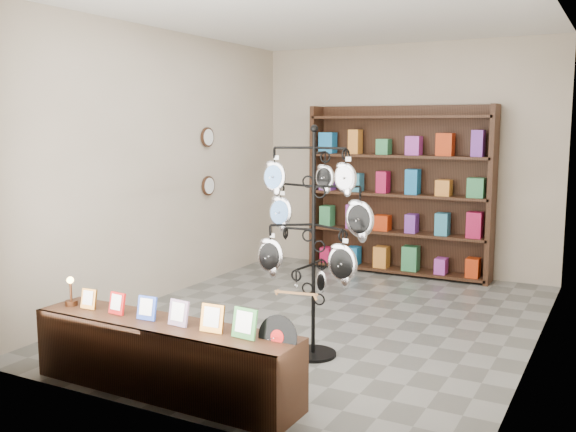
% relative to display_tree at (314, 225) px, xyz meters
% --- Properties ---
extents(ground, '(5.00, 5.00, 0.00)m').
position_rel_display_tree_xyz_m(ground, '(-0.35, 1.00, -1.13)').
color(ground, slate).
rests_on(ground, ground).
extents(room_envelope, '(5.00, 5.00, 5.00)m').
position_rel_display_tree_xyz_m(room_envelope, '(-0.35, 1.00, 0.72)').
color(room_envelope, '#C3B39D').
rests_on(room_envelope, ground).
extents(display_tree, '(1.00, 0.88, 1.95)m').
position_rel_display_tree_xyz_m(display_tree, '(0.00, 0.00, 0.00)').
color(display_tree, black).
rests_on(display_tree, ground).
extents(front_shelf, '(2.16, 0.47, 0.76)m').
position_rel_display_tree_xyz_m(front_shelf, '(-0.63, -1.20, -0.86)').
color(front_shelf, black).
rests_on(front_shelf, ground).
extents(back_shelving, '(2.42, 0.36, 2.20)m').
position_rel_display_tree_xyz_m(back_shelving, '(-0.35, 3.30, -0.10)').
color(back_shelving, black).
rests_on(back_shelving, ground).
extents(wall_clocks, '(0.03, 0.24, 0.84)m').
position_rel_display_tree_xyz_m(wall_clocks, '(-2.32, 1.80, 0.37)').
color(wall_clocks, black).
rests_on(wall_clocks, ground).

